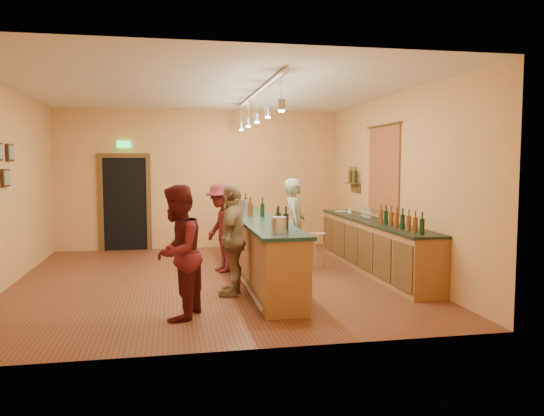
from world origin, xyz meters
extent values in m
plane|color=#552C18|center=(0.00, 0.00, 0.00)|extent=(7.00, 7.00, 0.00)
cube|color=silver|center=(0.00, 0.00, 3.20)|extent=(6.50, 7.00, 0.02)
cube|color=#DE9353|center=(0.00, 3.50, 1.60)|extent=(6.50, 0.02, 3.20)
cube|color=#DE9353|center=(0.00, -3.50, 1.60)|extent=(6.50, 0.02, 3.20)
cube|color=#DE9353|center=(-3.25, 0.00, 1.60)|extent=(0.02, 7.00, 3.20)
cube|color=#DE9353|center=(3.25, 0.00, 1.60)|extent=(0.02, 7.00, 3.20)
cube|color=black|center=(-1.70, 3.48, 1.05)|extent=(0.95, 0.06, 2.10)
cube|color=#543B19|center=(-2.22, 3.46, 1.05)|extent=(0.10, 0.08, 2.10)
cube|color=#543B19|center=(-1.18, 3.46, 1.05)|extent=(0.10, 0.08, 2.10)
cube|color=#543B19|center=(-1.70, 3.46, 2.15)|extent=(1.15, 0.08, 0.10)
cube|color=#19E54C|center=(-1.70, 3.45, 2.40)|extent=(0.30, 0.04, 0.15)
cube|color=maroon|center=(3.23, 0.40, 1.85)|extent=(0.03, 1.40, 1.60)
cube|color=#543B19|center=(3.16, 1.90, 1.55)|extent=(0.16, 0.55, 0.03)
cube|color=#543B19|center=(3.23, 1.90, 1.45)|extent=(0.03, 0.55, 0.18)
cube|color=brown|center=(2.97, 0.20, 0.45)|extent=(0.55, 4.50, 0.90)
cube|color=black|center=(2.97, 0.20, 0.92)|extent=(0.60, 4.55, 0.04)
cylinder|color=silver|center=(2.97, 1.50, 0.99)|extent=(0.09, 0.09, 0.09)
cube|color=silver|center=(2.94, 2.00, 0.95)|extent=(0.22, 0.30, 0.01)
cube|color=brown|center=(0.77, 0.00, 0.50)|extent=(0.60, 5.00, 1.00)
cube|color=#14332E|center=(0.77, 0.00, 1.02)|extent=(0.70, 5.10, 0.05)
cylinder|color=silver|center=(0.41, 0.00, 0.15)|extent=(0.05, 5.00, 0.05)
cylinder|color=silver|center=(0.72, -2.10, 1.16)|extent=(0.20, 0.20, 0.22)
cylinder|color=silver|center=(0.72, 1.20, 1.16)|extent=(0.20, 0.20, 0.22)
cube|color=silver|center=(0.77, 0.00, 3.14)|extent=(0.06, 4.60, 0.05)
cylinder|color=silver|center=(0.77, -2.00, 2.95)|extent=(0.01, 0.01, 0.35)
cylinder|color=#A5A5AD|center=(0.77, -2.00, 2.75)|extent=(0.11, 0.11, 0.14)
cylinder|color=#FFEABF|center=(0.77, -2.00, 2.67)|extent=(0.08, 0.08, 0.02)
cylinder|color=silver|center=(0.77, -1.00, 2.95)|extent=(0.01, 0.01, 0.35)
cylinder|color=#A5A5AD|center=(0.77, -1.00, 2.75)|extent=(0.11, 0.11, 0.14)
cylinder|color=#FFEABF|center=(0.77, -1.00, 2.67)|extent=(0.08, 0.08, 0.02)
cylinder|color=silver|center=(0.77, 0.00, 2.95)|extent=(0.01, 0.01, 0.35)
cylinder|color=#A5A5AD|center=(0.77, 0.00, 2.75)|extent=(0.11, 0.11, 0.14)
cylinder|color=#FFEABF|center=(0.77, 0.00, 2.67)|extent=(0.08, 0.08, 0.02)
cylinder|color=silver|center=(0.77, 1.00, 2.95)|extent=(0.01, 0.01, 0.35)
cylinder|color=#A5A5AD|center=(0.77, 1.00, 2.75)|extent=(0.11, 0.11, 0.14)
cylinder|color=#FFEABF|center=(0.77, 1.00, 2.67)|extent=(0.08, 0.08, 0.02)
cylinder|color=silver|center=(0.77, 2.00, 2.95)|extent=(0.01, 0.01, 0.35)
cylinder|color=#A5A5AD|center=(0.77, 2.00, 2.75)|extent=(0.11, 0.11, 0.14)
cylinder|color=#FFEABF|center=(0.77, 2.00, 2.67)|extent=(0.08, 0.08, 0.02)
imported|color=gray|center=(1.57, 0.58, 0.85)|extent=(0.57, 0.71, 1.70)
imported|color=#59191E|center=(-0.61, -2.20, 0.86)|extent=(0.91, 1.01, 1.71)
imported|color=#997A51|center=(0.22, -1.10, 0.84)|extent=(0.68, 1.06, 1.68)
imported|color=#59191E|center=(0.22, 0.63, 0.81)|extent=(0.88, 1.18, 1.63)
cylinder|color=#A28449|center=(2.01, 0.59, 0.65)|extent=(0.33, 0.33, 0.04)
cylinder|color=#A28449|center=(2.14, 0.59, 0.32)|extent=(0.04, 0.04, 0.63)
cylinder|color=#A28449|center=(1.95, 0.70, 0.32)|extent=(0.04, 0.04, 0.63)
cylinder|color=#A28449|center=(1.95, 0.49, 0.32)|extent=(0.04, 0.04, 0.63)
camera|label=1|loc=(-0.68, -8.93, 1.98)|focal=35.00mm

